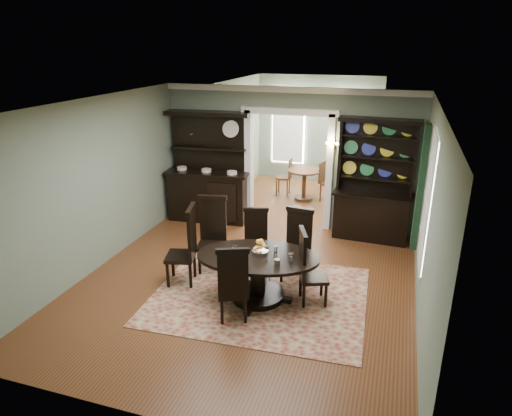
# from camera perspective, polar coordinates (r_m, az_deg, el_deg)

# --- Properties ---
(room) EXTENTS (5.51, 6.01, 3.01)m
(room) POSITION_cam_1_polar(r_m,az_deg,el_deg) (7.16, -1.52, 1.42)
(room) COLOR brown
(room) RESTS_ON ground
(parlor) EXTENTS (3.51, 3.50, 3.01)m
(parlor) POSITION_cam_1_polar(r_m,az_deg,el_deg) (12.32, 6.94, 9.00)
(parlor) COLOR brown
(parlor) RESTS_ON ground
(doorway_trim) EXTENTS (2.08, 0.25, 2.57)m
(doorway_trim) POSITION_cam_1_polar(r_m,az_deg,el_deg) (9.88, 4.12, 6.91)
(doorway_trim) COLOR white
(doorway_trim) RESTS_ON floor
(right_window) EXTENTS (0.15, 1.47, 2.12)m
(right_window) POSITION_cam_1_polar(r_m,az_deg,el_deg) (7.65, 20.24, 1.57)
(right_window) COLOR white
(right_window) RESTS_ON wall_right
(wall_sconce) EXTENTS (0.27, 0.21, 0.21)m
(wall_sconce) POSITION_cam_1_polar(r_m,az_deg,el_deg) (9.50, 9.56, 7.83)
(wall_sconce) COLOR gold
(wall_sconce) RESTS_ON back_wall_right
(rug) EXTENTS (3.48, 2.87, 0.01)m
(rug) POSITION_cam_1_polar(r_m,az_deg,el_deg) (7.51, 0.47, -10.84)
(rug) COLOR maroon
(rug) RESTS_ON floor
(dining_table) EXTENTS (2.08, 2.03, 0.76)m
(dining_table) POSITION_cam_1_polar(r_m,az_deg,el_deg) (7.19, 0.22, -7.58)
(dining_table) COLOR black
(dining_table) RESTS_ON rug
(centerpiece) EXTENTS (1.25, 0.80, 0.21)m
(centerpiece) POSITION_cam_1_polar(r_m,az_deg,el_deg) (7.14, 0.54, -5.20)
(centerpiece) COLOR white
(centerpiece) RESTS_ON dining_table
(chair_far_left) EXTENTS (0.58, 0.56, 1.34)m
(chair_far_left) POSITION_cam_1_polar(r_m,az_deg,el_deg) (8.12, -5.48, -2.91)
(chair_far_left) COLOR black
(chair_far_left) RESTS_ON rug
(chair_far_mid) EXTENTS (0.52, 0.51, 1.16)m
(chair_far_mid) POSITION_cam_1_polar(r_m,az_deg,el_deg) (8.04, -0.00, -3.81)
(chair_far_mid) COLOR black
(chair_far_mid) RESTS_ON rug
(chair_far_right) EXTENTS (0.51, 0.49, 1.26)m
(chair_far_right) POSITION_cam_1_polar(r_m,az_deg,el_deg) (7.80, 5.19, -4.28)
(chair_far_right) COLOR black
(chair_far_right) RESTS_ON rug
(chair_end_left) EXTENTS (0.59, 0.61, 1.37)m
(chair_end_left) POSITION_cam_1_polar(r_m,az_deg,el_deg) (7.65, -8.65, -4.44)
(chair_end_left) COLOR black
(chair_end_left) RESTS_ON rug
(chair_end_right) EXTENTS (0.56, 0.57, 1.22)m
(chair_end_right) POSITION_cam_1_polar(r_m,az_deg,el_deg) (7.08, 6.45, -7.17)
(chair_end_right) COLOR black
(chair_end_right) RESTS_ON rug
(chair_near) EXTENTS (0.58, 0.57, 1.22)m
(chair_near) POSITION_cam_1_polar(r_m,az_deg,el_deg) (6.58, -2.89, -9.32)
(chair_near) COLOR black
(chair_near) RESTS_ON rug
(sideboard) EXTENTS (1.91, 0.83, 2.45)m
(sideboard) POSITION_cam_1_polar(r_m,az_deg,el_deg) (10.36, -5.93, 3.13)
(sideboard) COLOR black
(sideboard) RESTS_ON floor
(welsh_dresser) EXTENTS (1.62, 0.66, 2.48)m
(welsh_dresser) POSITION_cam_1_polar(r_m,az_deg,el_deg) (9.57, 14.44, 1.39)
(welsh_dresser) COLOR black
(welsh_dresser) RESTS_ON floor
(parlor_table) EXTENTS (0.86, 0.86, 0.79)m
(parlor_table) POSITION_cam_1_polar(r_m,az_deg,el_deg) (11.76, 6.05, 3.48)
(parlor_table) COLOR #503017
(parlor_table) RESTS_ON parlor_floor
(parlor_chair_left) EXTENTS (0.42, 0.42, 0.99)m
(parlor_chair_left) POSITION_cam_1_polar(r_m,az_deg,el_deg) (12.08, 3.76, 4.07)
(parlor_chair_left) COLOR #503017
(parlor_chair_left) RESTS_ON parlor_floor
(parlor_chair_right) EXTENTS (0.47, 0.46, 1.01)m
(parlor_chair_right) POSITION_cam_1_polar(r_m,az_deg,el_deg) (11.71, 8.78, 3.41)
(parlor_chair_right) COLOR #503017
(parlor_chair_right) RESTS_ON parlor_floor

